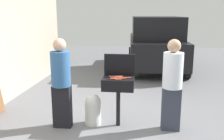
# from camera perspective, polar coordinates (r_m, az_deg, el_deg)

# --- Properties ---
(ground_plane) EXTENTS (24.00, 24.00, 0.00)m
(ground_plane) POSITION_cam_1_polar(r_m,az_deg,el_deg) (5.10, 0.72, -12.55)
(ground_plane) COLOR slate
(bbq_grill) EXTENTS (0.60, 0.44, 0.96)m
(bbq_grill) POSITION_cam_1_polar(r_m,az_deg,el_deg) (4.89, 1.42, -3.42)
(bbq_grill) COLOR black
(bbq_grill) RESTS_ON ground
(grill_lid_open) EXTENTS (0.60, 0.05, 0.42)m
(grill_lid_open) POSITION_cam_1_polar(r_m,az_deg,el_deg) (5.01, 1.69, 1.19)
(grill_lid_open) COLOR black
(grill_lid_open) RESTS_ON bbq_grill
(hot_dog_0) EXTENTS (0.13, 0.04, 0.03)m
(hot_dog_0) POSITION_cam_1_polar(r_m,az_deg,el_deg) (4.90, 1.67, -1.44)
(hot_dog_0) COLOR #C6593D
(hot_dog_0) RESTS_ON bbq_grill
(hot_dog_1) EXTENTS (0.13, 0.03, 0.03)m
(hot_dog_1) POSITION_cam_1_polar(r_m,az_deg,el_deg) (4.85, 1.35, -1.60)
(hot_dog_1) COLOR #AD4228
(hot_dog_1) RESTS_ON bbq_grill
(hot_dog_2) EXTENTS (0.13, 0.03, 0.03)m
(hot_dog_2) POSITION_cam_1_polar(r_m,az_deg,el_deg) (4.76, 2.35, -1.87)
(hot_dog_2) COLOR #AD4228
(hot_dog_2) RESTS_ON bbq_grill
(hot_dog_3) EXTENTS (0.13, 0.03, 0.03)m
(hot_dog_3) POSITION_cam_1_polar(r_m,az_deg,el_deg) (4.89, 0.03, -1.47)
(hot_dog_3) COLOR #AD4228
(hot_dog_3) RESTS_ON bbq_grill
(hot_dog_4) EXTENTS (0.13, 0.03, 0.03)m
(hot_dog_4) POSITION_cam_1_polar(r_m,az_deg,el_deg) (4.69, 1.50, -2.08)
(hot_dog_4) COLOR #C6593D
(hot_dog_4) RESTS_ON bbq_grill
(hot_dog_5) EXTENTS (0.13, 0.03, 0.03)m
(hot_dog_5) POSITION_cam_1_polar(r_m,az_deg,el_deg) (4.81, 2.03, -1.73)
(hot_dog_5) COLOR #AD4228
(hot_dog_5) RESTS_ON bbq_grill
(hot_dog_6) EXTENTS (0.13, 0.04, 0.03)m
(hot_dog_6) POSITION_cam_1_polar(r_m,az_deg,el_deg) (4.73, 0.34, -1.96)
(hot_dog_6) COLOR #B74C33
(hot_dog_6) RESTS_ON bbq_grill
(hot_dog_7) EXTENTS (0.13, 0.04, 0.03)m
(hot_dog_7) POSITION_cam_1_polar(r_m,az_deg,el_deg) (4.81, 3.53, -1.74)
(hot_dog_7) COLOR #AD4228
(hot_dog_7) RESTS_ON bbq_grill
(hot_dog_8) EXTENTS (0.13, 0.03, 0.03)m
(hot_dog_8) POSITION_cam_1_polar(r_m,az_deg,el_deg) (4.78, 0.54, -1.82)
(hot_dog_8) COLOR #AD4228
(hot_dog_8) RESTS_ON bbq_grill
(propane_tank) EXTENTS (0.32, 0.32, 0.62)m
(propane_tank) POSITION_cam_1_polar(r_m,az_deg,el_deg) (5.11, -4.26, -8.60)
(propane_tank) COLOR silver
(propane_tank) RESTS_ON ground
(person_left) EXTENTS (0.36, 0.36, 1.72)m
(person_left) POSITION_cam_1_polar(r_m,az_deg,el_deg) (4.89, -11.27, -2.26)
(person_left) COLOR black
(person_left) RESTS_ON ground
(person_right) EXTENTS (0.36, 0.36, 1.72)m
(person_right) POSITION_cam_1_polar(r_m,az_deg,el_deg) (4.81, 13.28, -2.64)
(person_right) COLOR #333847
(person_right) RESTS_ON ground
(parked_minivan) EXTENTS (2.23, 4.50, 2.02)m
(parked_minivan) POSITION_cam_1_polar(r_m,az_deg,el_deg) (10.03, 9.64, 5.98)
(parked_minivan) COLOR black
(parked_minivan) RESTS_ON ground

